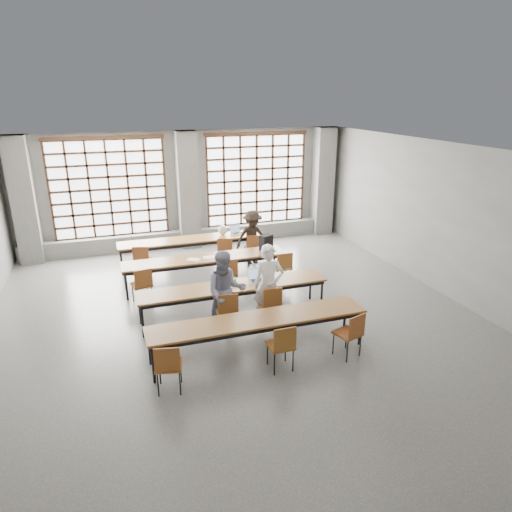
{
  "coord_description": "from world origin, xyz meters",
  "views": [
    {
      "loc": [
        -2.39,
        -8.31,
        4.52
      ],
      "look_at": [
        0.54,
        0.4,
        1.23
      ],
      "focal_mm": 32.0,
      "sensor_mm": 36.0,
      "label": 1
    }
  ],
  "objects_px": {
    "chair_near_mid": "(282,343)",
    "chair_near_right": "(351,331)",
    "desk_row_b": "(205,260)",
    "chair_back_left": "(142,258)",
    "desk_row_d": "(259,322)",
    "student_back": "(252,237)",
    "chair_back_mid": "(225,249)",
    "chair_front_right": "(271,302)",
    "chair_mid_centre": "(228,272)",
    "laptop_back": "(237,231)",
    "student_female": "(226,292)",
    "chair_mid_left": "(142,282)",
    "chair_mid_right": "(283,265)",
    "student_male": "(269,285)",
    "red_pouch": "(169,363)",
    "green_box": "(230,282)",
    "plastic_bag": "(223,230)",
    "laptop_front": "(257,277)",
    "chair_back_right": "(254,246)",
    "backpack": "(266,243)",
    "phone": "(243,285)",
    "desk_row_a": "(192,241)",
    "mouse": "(276,279)",
    "chair_front_left": "(227,308)",
    "chair_near_left": "(168,363)",
    "desk_row_c": "(234,288)"
  },
  "relations": [
    {
      "from": "chair_mid_centre",
      "to": "chair_near_right",
      "type": "xyz_separation_m",
      "value": [
        1.32,
        -3.44,
        0.0
      ]
    },
    {
      "from": "laptop_front",
      "to": "red_pouch",
      "type": "xyz_separation_m",
      "value": [
        -2.23,
        -2.24,
        -0.29
      ]
    },
    {
      "from": "chair_near_right",
      "to": "red_pouch",
      "type": "xyz_separation_m",
      "value": [
        -3.22,
        0.08,
        -0.04
      ]
    },
    {
      "from": "student_male",
      "to": "plastic_bag",
      "type": "height_order",
      "value": "student_male"
    },
    {
      "from": "desk_row_c",
      "to": "chair_back_left",
      "type": "height_order",
      "value": "chair_back_left"
    },
    {
      "from": "mouse",
      "to": "chair_front_right",
      "type": "bearing_deg",
      "value": -120.0
    },
    {
      "from": "green_box",
      "to": "chair_back_right",
      "type": "bearing_deg",
      "value": 62.58
    },
    {
      "from": "mouse",
      "to": "backpack",
      "type": "xyz_separation_m",
      "value": [
        0.47,
        1.93,
        0.18
      ]
    },
    {
      "from": "desk_row_b",
      "to": "red_pouch",
      "type": "distance_m",
      "value": 4.27
    },
    {
      "from": "desk_row_a",
      "to": "chair_mid_right",
      "type": "relative_size",
      "value": 4.55
    },
    {
      "from": "student_back",
      "to": "laptop_back",
      "type": "bearing_deg",
      "value": 108.75
    },
    {
      "from": "chair_back_mid",
      "to": "phone",
      "type": "xyz_separation_m",
      "value": [
        -0.4,
        -2.96,
        0.2
      ]
    },
    {
      "from": "chair_back_left",
      "to": "chair_mid_right",
      "type": "distance_m",
      "value": 3.62
    },
    {
      "from": "desk_row_a",
      "to": "student_female",
      "type": "distance_m",
      "value": 3.99
    },
    {
      "from": "student_back",
      "to": "laptop_front",
      "type": "bearing_deg",
      "value": -112.33
    },
    {
      "from": "plastic_bag",
      "to": "mouse",
      "type": "bearing_deg",
      "value": -85.93
    },
    {
      "from": "desk_row_b",
      "to": "desk_row_d",
      "type": "relative_size",
      "value": 1.0
    },
    {
      "from": "chair_front_left",
      "to": "plastic_bag",
      "type": "bearing_deg",
      "value": 76.43
    },
    {
      "from": "student_female",
      "to": "chair_mid_left",
      "type": "bearing_deg",
      "value": 137.67
    },
    {
      "from": "green_box",
      "to": "student_male",
      "type": "bearing_deg",
      "value": -41.74
    },
    {
      "from": "chair_back_left",
      "to": "chair_front_left",
      "type": "distance_m",
      "value": 3.73
    },
    {
      "from": "desk_row_b",
      "to": "chair_back_left",
      "type": "height_order",
      "value": "chair_back_left"
    },
    {
      "from": "chair_back_right",
      "to": "red_pouch",
      "type": "relative_size",
      "value": 4.4
    },
    {
      "from": "desk_row_a",
      "to": "desk_row_c",
      "type": "height_order",
      "value": "same"
    },
    {
      "from": "desk_row_d",
      "to": "chair_back_left",
      "type": "height_order",
      "value": "chair_back_left"
    },
    {
      "from": "chair_mid_right",
      "to": "student_male",
      "type": "distance_m",
      "value": 2.03
    },
    {
      "from": "desk_row_a",
      "to": "phone",
      "type": "xyz_separation_m",
      "value": [
        0.38,
        -3.58,
        0.07
      ]
    },
    {
      "from": "chair_near_mid",
      "to": "chair_near_right",
      "type": "relative_size",
      "value": 1.0
    },
    {
      "from": "chair_back_mid",
      "to": "chair_front_right",
      "type": "relative_size",
      "value": 1.0
    },
    {
      "from": "chair_near_right",
      "to": "plastic_bag",
      "type": "bearing_deg",
      "value": 98.39
    },
    {
      "from": "student_female",
      "to": "laptop_back",
      "type": "distance_m",
      "value": 4.33
    },
    {
      "from": "mouse",
      "to": "red_pouch",
      "type": "distance_m",
      "value": 3.38
    },
    {
      "from": "backpack",
      "to": "chair_front_left",
      "type": "bearing_deg",
      "value": -148.17
    },
    {
      "from": "phone",
      "to": "green_box",
      "type": "bearing_deg",
      "value": 141.95
    },
    {
      "from": "chair_front_right",
      "to": "laptop_back",
      "type": "height_order",
      "value": "laptop_back"
    },
    {
      "from": "chair_near_left",
      "to": "chair_near_mid",
      "type": "distance_m",
      "value": 1.92
    },
    {
      "from": "chair_mid_centre",
      "to": "mouse",
      "type": "distance_m",
      "value": 1.47
    },
    {
      "from": "chair_mid_left",
      "to": "backpack",
      "type": "height_order",
      "value": "backpack"
    },
    {
      "from": "backpack",
      "to": "desk_row_c",
      "type": "bearing_deg",
      "value": -150.54
    },
    {
      "from": "chair_mid_centre",
      "to": "laptop_back",
      "type": "xyz_separation_m",
      "value": [
        0.9,
        2.35,
        0.25
      ]
    },
    {
      "from": "desk_row_c",
      "to": "student_male",
      "type": "distance_m",
      "value": 0.8
    },
    {
      "from": "phone",
      "to": "laptop_front",
      "type": "bearing_deg",
      "value": 29.62
    },
    {
      "from": "chair_mid_left",
      "to": "laptop_front",
      "type": "xyz_separation_m",
      "value": [
        2.32,
        -1.12,
        0.25
      ]
    },
    {
      "from": "chair_front_left",
      "to": "laptop_front",
      "type": "bearing_deg",
      "value": 40.77
    },
    {
      "from": "chair_near_mid",
      "to": "chair_back_mid",
      "type": "bearing_deg",
      "value": 85.99
    },
    {
      "from": "student_female",
      "to": "laptop_front",
      "type": "distance_m",
      "value": 1.05
    },
    {
      "from": "chair_back_right",
      "to": "backpack",
      "type": "bearing_deg",
      "value": -88.43
    },
    {
      "from": "student_back",
      "to": "desk_row_d",
      "type": "bearing_deg",
      "value": -112.69
    },
    {
      "from": "desk_row_a",
      "to": "chair_front_right",
      "type": "relative_size",
      "value": 4.55
    },
    {
      "from": "desk_row_a",
      "to": "mouse",
      "type": "distance_m",
      "value": 3.69
    }
  ]
}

